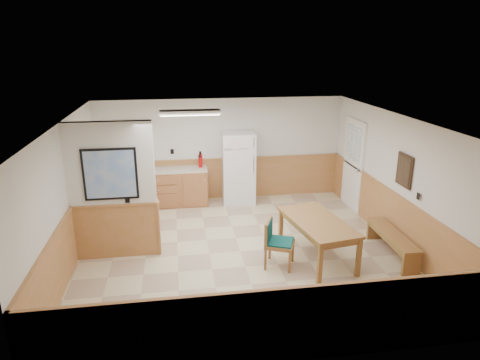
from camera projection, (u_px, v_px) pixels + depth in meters
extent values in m
plane|color=beige|center=(240.00, 251.00, 8.07)|extent=(6.00, 6.00, 0.00)
cube|color=white|center=(240.00, 120.00, 7.30)|extent=(6.00, 6.00, 0.02)
cube|color=silver|center=(221.00, 150.00, 10.51)|extent=(6.00, 0.02, 2.50)
cube|color=silver|center=(396.00, 181.00, 8.12)|extent=(0.02, 6.00, 2.50)
cube|color=silver|center=(66.00, 198.00, 7.25)|extent=(0.02, 6.00, 2.50)
cube|color=#C17A4D|center=(222.00, 179.00, 10.72)|extent=(6.00, 0.04, 1.00)
cube|color=#C17A4D|center=(391.00, 217.00, 8.35)|extent=(0.04, 6.00, 1.00)
cube|color=#C17A4D|center=(72.00, 238.00, 7.48)|extent=(0.04, 6.00, 1.00)
cube|color=silver|center=(110.00, 164.00, 7.39)|extent=(1.50, 0.15, 1.50)
cube|color=#C17A4D|center=(117.00, 230.00, 7.77)|extent=(1.50, 0.17, 1.00)
cube|color=black|center=(110.00, 174.00, 7.35)|extent=(0.92, 0.03, 0.92)
cube|color=silver|center=(110.00, 174.00, 7.33)|extent=(0.84, 0.01, 0.84)
cube|color=#A7693B|center=(178.00, 187.00, 10.30)|extent=(1.40, 0.60, 0.86)
cube|color=#A7693B|center=(115.00, 191.00, 10.08)|extent=(0.06, 0.60, 0.86)
cube|color=#A7693B|center=(147.00, 189.00, 10.19)|extent=(0.06, 0.60, 0.86)
cube|color=beige|center=(160.00, 170.00, 10.10)|extent=(2.20, 0.60, 0.04)
cube|color=beige|center=(160.00, 164.00, 10.36)|extent=(2.20, 0.02, 0.10)
cube|color=white|center=(353.00, 165.00, 9.98)|extent=(0.05, 1.02, 2.15)
cube|color=white|center=(353.00, 165.00, 9.97)|extent=(0.04, 0.90, 2.05)
cube|color=silver|center=(354.00, 143.00, 9.81)|extent=(0.02, 0.76, 0.80)
cube|color=white|center=(133.00, 141.00, 10.09)|extent=(0.80, 0.03, 1.00)
cube|color=white|center=(133.00, 141.00, 10.07)|extent=(0.70, 0.01, 0.90)
cube|color=#332114|center=(404.00, 170.00, 7.75)|extent=(0.03, 0.50, 0.60)
cube|color=black|center=(403.00, 170.00, 7.74)|extent=(0.01, 0.42, 0.52)
cube|color=white|center=(190.00, 112.00, 8.42)|extent=(1.20, 0.30, 0.08)
cube|color=white|center=(190.00, 114.00, 8.44)|extent=(1.15, 0.25, 0.01)
cube|color=white|center=(238.00, 168.00, 10.33)|extent=(0.80, 0.74, 1.74)
cube|color=silver|center=(254.00, 142.00, 9.82)|extent=(0.03, 0.02, 0.23)
cube|color=silver|center=(254.00, 164.00, 9.98)|extent=(0.03, 0.02, 0.41)
cube|color=brown|center=(318.00, 222.00, 7.58)|extent=(1.11, 1.80, 0.05)
cube|color=brown|center=(318.00, 226.00, 7.60)|extent=(1.00, 1.68, 0.10)
cube|color=brown|center=(320.00, 265.00, 6.88)|extent=(0.08, 0.08, 0.70)
cube|color=brown|center=(281.00, 227.00, 8.29)|extent=(0.08, 0.08, 0.70)
cube|color=brown|center=(359.00, 258.00, 7.10)|extent=(0.08, 0.08, 0.70)
cube|color=brown|center=(314.00, 222.00, 8.51)|extent=(0.08, 0.08, 0.70)
cube|color=brown|center=(393.00, 234.00, 7.79)|extent=(0.38, 1.55, 0.05)
cube|color=brown|center=(412.00, 265.00, 7.18)|extent=(0.32, 0.07, 0.40)
cube|color=brown|center=(374.00, 230.00, 8.53)|extent=(0.32, 0.07, 0.40)
cube|color=brown|center=(280.00, 244.00, 7.43)|extent=(0.63, 0.63, 0.06)
cube|color=#0E4946|center=(280.00, 242.00, 7.42)|extent=(0.57, 0.57, 0.03)
cube|color=brown|center=(268.00, 231.00, 7.41)|extent=(0.23, 0.46, 0.40)
cube|color=#0E4946|center=(256.00, 229.00, 7.46)|extent=(0.18, 0.39, 0.34)
cube|color=brown|center=(265.00, 260.00, 7.36)|extent=(0.05, 0.05, 0.39)
cube|color=brown|center=(270.00, 249.00, 7.74)|extent=(0.05, 0.05, 0.39)
cube|color=brown|center=(290.00, 263.00, 7.26)|extent=(0.05, 0.05, 0.39)
cube|color=brown|center=(293.00, 251.00, 7.65)|extent=(0.05, 0.05, 0.39)
cylinder|color=#B9090C|center=(200.00, 161.00, 10.22)|extent=(0.13, 0.13, 0.32)
cylinder|color=black|center=(200.00, 153.00, 10.16)|extent=(0.05, 0.05, 0.07)
cylinder|color=#167B32|center=(130.00, 167.00, 9.95)|extent=(0.07, 0.07, 0.19)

